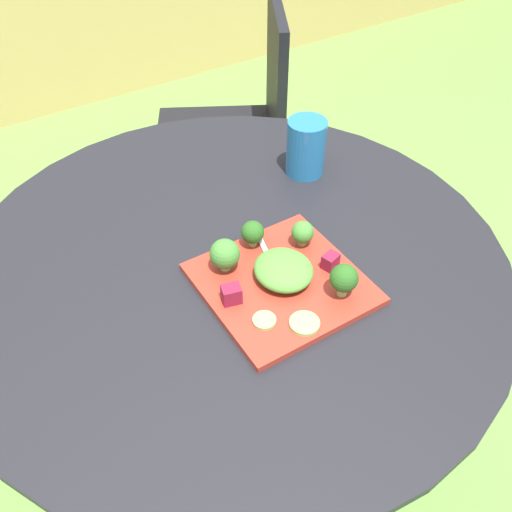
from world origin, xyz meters
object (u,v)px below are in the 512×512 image
Objects in this scene: drinking_glass at (306,150)px; salad_plate at (281,284)px; fork at (271,264)px; patio_chair at (244,117)px.

salad_plate is at bearing -132.20° from drinking_glass.
drinking_glass is 0.34m from fork.
drinking_glass is at bearing -108.22° from patio_chair.
drinking_glass is (-0.20, -0.62, 0.28)m from patio_chair.
drinking_glass is at bearing 47.80° from salad_plate.
drinking_glass reaches higher than fork.
fork is at bearing -117.80° from patio_chair.
fork is (-0.45, -0.85, 0.24)m from patio_chair.
salad_plate is 1.86× the size of fork.
patio_chair is 0.71m from drinking_glass.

